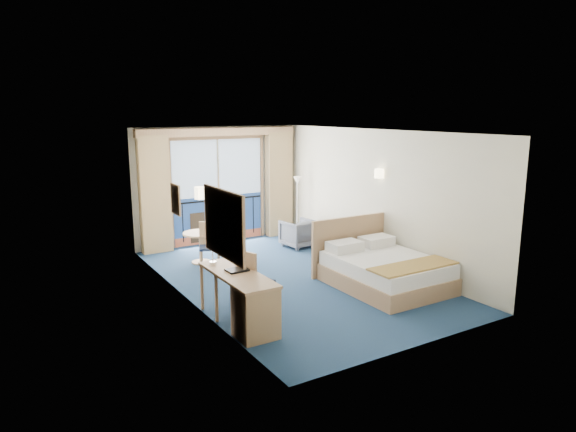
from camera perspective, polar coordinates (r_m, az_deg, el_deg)
The scene contains 22 objects.
floor at distance 9.58m, azimuth 0.25°, elevation -6.94°, with size 6.50×6.50×0.00m, color navy.
room_walls at distance 9.17m, azimuth 0.26°, elevation 3.64°, with size 4.04×6.54×2.72m.
balcony_door at distance 12.10m, azimuth -7.76°, elevation 2.45°, with size 2.36×0.03×2.52m.
curtain_left at distance 11.42m, azimuth -14.59°, elevation 2.30°, with size 0.65×0.22×2.55m, color tan.
curtain_right at distance 12.64m, azimuth -1.01°, elevation 3.56°, with size 0.65×0.22×2.55m, color tan.
pelmet at distance 11.85m, azimuth -7.69°, elevation 9.25°, with size 3.80×0.25×0.18m, color tan.
mirror at distance 7.00m, azimuth -7.13°, elevation -0.87°, with size 0.05×1.25×0.95m.
wall_print at distance 8.78m, azimuth -12.37°, elevation 1.83°, with size 0.04×0.42×0.52m.
sconce_left at distance 7.77m, azimuth -9.70°, elevation 2.55°, with size 0.18×0.18×0.18m, color beige.
sconce_right at distance 10.19m, azimuth 10.09°, elevation 4.68°, with size 0.18×0.18×0.18m, color beige.
bed at distance 9.25m, azimuth 10.50°, elevation -5.85°, with size 1.73×2.06×1.09m.
nightstand at distance 10.72m, azimuth 7.69°, elevation -3.65°, with size 0.38×0.36×0.49m, color #9C7252.
phone at distance 10.62m, azimuth 7.59°, elevation -2.22°, with size 0.16×0.12×0.07m, color white.
armchair at distance 11.68m, azimuth 1.19°, elevation -1.93°, with size 0.67×0.69×0.63m, color #464C56.
floor_lamp at distance 12.23m, azimuth 1.04°, elevation 2.70°, with size 0.21×0.21×1.52m.
desk at distance 7.20m, azimuth -4.06°, elevation -9.86°, with size 0.56×1.63×0.76m.
desk_chair at distance 7.83m, azimuth -4.07°, elevation -6.87°, with size 0.56×0.55×1.02m.
folder at distance 7.55m, azimuth -5.66°, elevation -5.99°, with size 0.31×0.23×0.03m, color black.
desk_lamp at distance 7.85m, azimuth -8.41°, elevation -3.13°, with size 0.11×0.11×0.41m.
round_table at distance 10.56m, azimuth -9.69°, elevation -2.62°, with size 0.71×0.71×0.64m.
table_chair_a at distance 10.50m, azimuth -6.86°, elevation -2.01°, with size 0.49×0.48×1.05m.
table_chair_b at distance 10.17m, azimuth -8.71°, elevation -2.94°, with size 0.52×0.53×0.92m.
Camera 1 is at (-4.74, -7.75, 3.06)m, focal length 32.00 mm.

